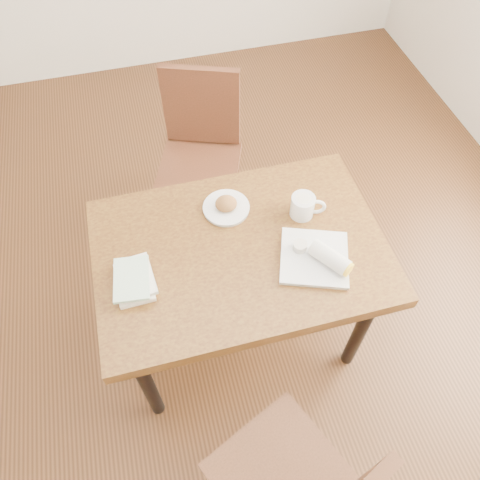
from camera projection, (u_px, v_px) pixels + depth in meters
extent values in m
cube|color=#472814|center=(240.00, 328.00, 2.49)|extent=(4.00, 5.00, 0.01)
cube|color=brown|center=(240.00, 252.00, 1.90)|extent=(1.17, 0.80, 0.06)
cylinder|color=black|center=(147.00, 384.00, 1.96)|extent=(0.06, 0.06, 0.69)
cylinder|color=black|center=(361.00, 329.00, 2.10)|extent=(0.06, 0.06, 0.69)
cylinder|color=black|center=(129.00, 266.00, 2.30)|extent=(0.06, 0.06, 0.69)
cylinder|color=black|center=(315.00, 227.00, 2.45)|extent=(0.06, 0.06, 0.69)
cylinder|color=#4D2916|center=(213.00, 479.00, 1.86)|extent=(0.04, 0.04, 0.45)
cylinder|color=#4D2916|center=(281.00, 421.00, 1.99)|extent=(0.04, 0.04, 0.45)
cube|color=#4D2916|center=(281.00, 477.00, 1.64)|extent=(0.55, 0.55, 0.04)
cylinder|color=#4E2416|center=(236.00, 178.00, 2.81)|extent=(0.04, 0.04, 0.45)
cylinder|color=#4E2416|center=(177.00, 173.00, 2.83)|extent=(0.04, 0.04, 0.45)
cylinder|color=#4E2416|center=(229.00, 225.00, 2.60)|extent=(0.04, 0.04, 0.45)
cylinder|color=#4E2416|center=(166.00, 220.00, 2.63)|extent=(0.04, 0.04, 0.45)
cube|color=#4E2416|center=(199.00, 168.00, 2.52)|extent=(0.54, 0.54, 0.04)
cube|color=#4E2416|center=(201.00, 106.00, 2.42)|extent=(0.39, 0.18, 0.45)
cylinder|color=white|center=(226.00, 208.00, 1.98)|extent=(0.20, 0.20, 0.01)
cylinder|color=white|center=(226.00, 207.00, 1.98)|extent=(0.20, 0.20, 0.01)
ellipsoid|color=#B27538|center=(226.00, 204.00, 1.96)|extent=(0.10, 0.09, 0.05)
cylinder|color=white|center=(302.00, 206.00, 1.93)|extent=(0.10, 0.10, 0.10)
torus|color=white|center=(316.00, 207.00, 1.93)|extent=(0.08, 0.04, 0.08)
cylinder|color=tan|center=(304.00, 199.00, 1.90)|extent=(0.09, 0.09, 0.01)
cylinder|color=#F2E5CC|center=(304.00, 198.00, 1.89)|extent=(0.06, 0.06, 0.00)
cube|color=white|center=(314.00, 258.00, 1.83)|extent=(0.33, 0.33, 0.01)
cube|color=white|center=(314.00, 257.00, 1.82)|extent=(0.34, 0.34, 0.01)
cylinder|color=white|center=(330.00, 257.00, 1.78)|extent=(0.14, 0.17, 0.07)
cylinder|color=yellow|center=(347.00, 269.00, 1.75)|extent=(0.06, 0.05, 0.06)
cylinder|color=silver|center=(300.00, 246.00, 1.83)|extent=(0.06, 0.06, 0.03)
cylinder|color=red|center=(300.00, 244.00, 1.82)|extent=(0.05, 0.05, 0.01)
cube|color=white|center=(134.00, 282.00, 1.77)|extent=(0.14, 0.20, 0.02)
cube|color=silver|center=(136.00, 277.00, 1.76)|extent=(0.15, 0.20, 0.02)
cube|color=#8BD19B|center=(131.00, 279.00, 1.74)|extent=(0.15, 0.21, 0.01)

